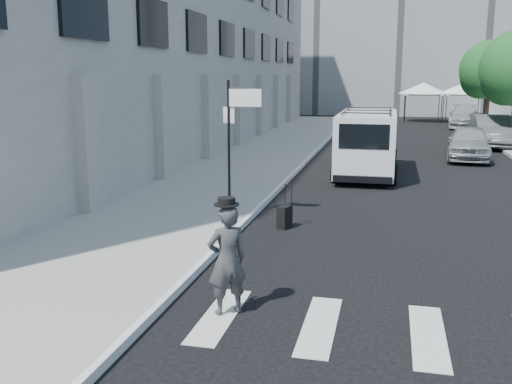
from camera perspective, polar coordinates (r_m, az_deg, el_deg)
The scene contains 14 objects.
ground at distance 11.87m, azimuth 5.28°, elevation -6.95°, with size 120.00×120.00×0.00m, color black.
sidewalk_left at distance 28.01m, azimuth 1.26°, elevation 4.01°, with size 4.50×48.00×0.15m, color gray.
building_left at distance 32.01m, azimuth -11.18°, elevation 15.38°, with size 10.00×44.00×12.00m, color gray.
sign_pole at distance 14.92m, azimuth -1.87°, elevation 7.31°, with size 1.03×0.07×3.50m.
tree_far at distance 40.75m, azimuth 22.13°, elevation 11.05°, with size 3.80×3.83×6.03m.
tent_left at distance 49.23m, azimuth 16.40°, elevation 9.90°, with size 4.00×4.00×3.20m.
tent_right at distance 49.99m, azimuth 20.08°, elevation 9.69°, with size 4.00×4.00×3.20m.
businessman at distance 9.09m, azimuth -2.91°, elevation -6.83°, with size 0.65×0.43×1.79m, color #3C3C3F.
briefcase at distance 12.57m, azimuth -3.09°, elevation -5.04°, with size 0.12×0.44×0.34m, color black.
suitcase at distance 14.28m, azimuth 2.87°, elevation -2.51°, with size 0.36×0.45×1.09m.
cargo_van at distance 22.42m, azimuth 11.07°, elevation 4.89°, with size 2.28×6.37×2.38m.
parked_car_a at distance 27.59m, azimuth 20.50°, elevation 4.64°, with size 1.84×4.56×1.56m, color #9A9EA1.
parked_car_b at distance 33.05m, azimuth 22.52°, elevation 5.64°, with size 1.79×5.14×1.69m, color #4F5256.
parked_car_c at distance 44.56m, azimuth 20.20°, elevation 7.08°, with size 2.28×5.60×1.62m, color #A4A6AC.
Camera 1 is at (1.52, -11.16, 3.76)m, focal length 40.00 mm.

